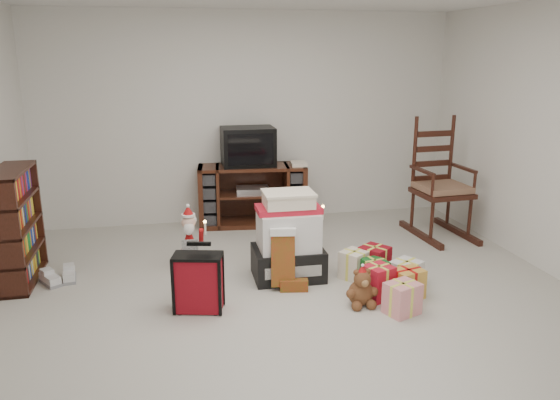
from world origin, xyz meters
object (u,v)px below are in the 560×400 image
object	(u,v)px
rocking_chair	(439,194)
teddy_bear	(361,290)
red_suitcase	(198,283)
mrs_claus_figurine	(190,244)
gift_pile	(288,241)
sneaker_pair	(60,277)
gift_cluster	(387,277)
bookshelf	(16,228)
crt_television	(248,146)
tv_stand	(253,195)
santa_figurine	(304,229)

from	to	relation	value
rocking_chair	teddy_bear	distance (m)	2.19
red_suitcase	mrs_claus_figurine	world-z (taller)	mrs_claus_figurine
gift_pile	sneaker_pair	bearing A→B (deg)	172.10
red_suitcase	gift_cluster	xyz separation A→B (m)	(1.64, 0.08, -0.13)
bookshelf	crt_television	distance (m)	2.66
teddy_bear	sneaker_pair	size ratio (longest dim) A/B	0.88
tv_stand	gift_pile	size ratio (longest dim) A/B	1.64
rocking_chair	crt_television	xyz separation A→B (m)	(-2.05, 0.81, 0.48)
gift_pile	red_suitcase	world-z (taller)	gift_pile
red_suitcase	gift_cluster	world-z (taller)	red_suitcase
teddy_bear	crt_television	size ratio (longest dim) A/B	0.51
bookshelf	sneaker_pair	size ratio (longest dim) A/B	2.91
rocking_chair	santa_figurine	xyz separation A→B (m)	(-1.64, -0.27, -0.22)
rocking_chair	gift_cluster	size ratio (longest dim) A/B	1.42
santa_figurine	gift_cluster	xyz separation A→B (m)	(0.48, -1.04, -0.14)
red_suitcase	teddy_bear	distance (m)	1.33
crt_television	santa_figurine	bearing A→B (deg)	-68.79
red_suitcase	gift_cluster	size ratio (longest dim) A/B	0.57
bookshelf	sneaker_pair	distance (m)	0.58
bookshelf	crt_television	size ratio (longest dim) A/B	1.69
red_suitcase	mrs_claus_figurine	xyz separation A→B (m)	(-0.03, 0.96, -0.01)
sneaker_pair	gift_pile	bearing A→B (deg)	-31.85
bookshelf	rocking_chair	world-z (taller)	rocking_chair
teddy_bear	sneaker_pair	world-z (taller)	teddy_bear
mrs_claus_figurine	teddy_bear	bearing A→B (deg)	-40.27
tv_stand	teddy_bear	bearing A→B (deg)	-71.50
tv_stand	sneaker_pair	xyz separation A→B (m)	(-1.99, -1.36, -0.32)
red_suitcase	crt_television	size ratio (longest dim) A/B	0.91
teddy_bear	crt_television	world-z (taller)	crt_television
gift_cluster	crt_television	xyz separation A→B (m)	(-0.90, 2.13, 0.84)
crt_television	gift_cluster	bearing A→B (deg)	-66.78
sneaker_pair	mrs_claus_figurine	bearing A→B (deg)	-16.92
teddy_bear	mrs_claus_figurine	size ratio (longest dim) A/B	0.51
gift_pile	crt_television	distance (m)	1.80
tv_stand	mrs_claus_figurine	bearing A→B (deg)	-117.56
mrs_claus_figurine	bookshelf	bearing A→B (deg)	-179.61
teddy_bear	crt_television	bearing A→B (deg)	103.37
bookshelf	crt_television	bearing A→B (deg)	28.81
gift_pile	teddy_bear	xyz separation A→B (m)	(0.46, -0.69, -0.21)
tv_stand	rocking_chair	bearing A→B (deg)	-15.47
mrs_claus_figurine	sneaker_pair	bearing A→B (deg)	-173.76
bookshelf	red_suitcase	size ratio (longest dim) A/B	1.85
rocking_chair	red_suitcase	size ratio (longest dim) A/B	2.47
santa_figurine	mrs_claus_figurine	xyz separation A→B (m)	(-1.19, -0.16, -0.02)
gift_pile	red_suitcase	size ratio (longest dim) A/B	1.43
sneaker_pair	gift_cluster	distance (m)	2.95
santa_figurine	crt_television	distance (m)	1.36
bookshelf	gift_pile	world-z (taller)	bookshelf
teddy_bear	gift_pile	bearing A→B (deg)	123.75
rocking_chair	mrs_claus_figurine	bearing A→B (deg)	-174.98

